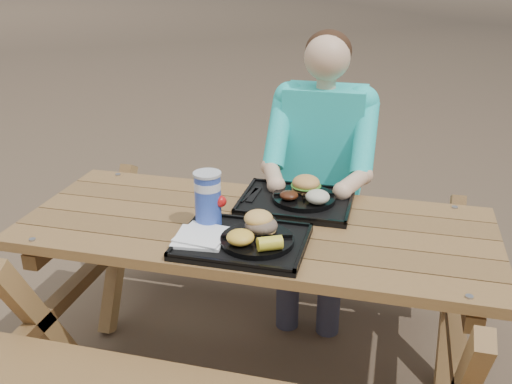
# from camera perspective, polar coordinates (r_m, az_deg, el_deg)

# --- Properties ---
(ground) EXTENTS (60.00, 60.00, 0.00)m
(ground) POSITION_cam_1_polar(r_m,az_deg,el_deg) (2.61, -0.00, -18.08)
(ground) COLOR #999999
(ground) RESTS_ON ground
(picnic_table) EXTENTS (1.80, 1.49, 0.75)m
(picnic_table) POSITION_cam_1_polar(r_m,az_deg,el_deg) (2.38, -0.00, -11.26)
(picnic_table) COLOR #999999
(picnic_table) RESTS_ON ground
(tray_near) EXTENTS (0.45, 0.35, 0.02)m
(tray_near) POSITION_cam_1_polar(r_m,az_deg,el_deg) (2.03, -1.36, -5.09)
(tray_near) COLOR black
(tray_near) RESTS_ON picnic_table
(tray_far) EXTENTS (0.45, 0.35, 0.02)m
(tray_far) POSITION_cam_1_polar(r_m,az_deg,el_deg) (2.35, 4.03, -1.06)
(tray_far) COLOR black
(tray_far) RESTS_ON picnic_table
(plate_near) EXTENTS (0.26, 0.26, 0.02)m
(plate_near) POSITION_cam_1_polar(r_m,az_deg,el_deg) (2.00, 0.12, -4.84)
(plate_near) COLOR black
(plate_near) RESTS_ON tray_near
(plate_far) EXTENTS (0.26, 0.26, 0.02)m
(plate_far) POSITION_cam_1_polar(r_m,az_deg,el_deg) (2.34, 4.81, -0.59)
(plate_far) COLOR black
(plate_far) RESTS_ON tray_far
(napkin_stack) EXTENTS (0.19, 0.19, 0.02)m
(napkin_stack) POSITION_cam_1_polar(r_m,az_deg,el_deg) (2.04, -5.63, -4.46)
(napkin_stack) COLOR white
(napkin_stack) RESTS_ON tray_near
(soda_cup) EXTENTS (0.10, 0.10, 0.20)m
(soda_cup) POSITION_cam_1_polar(r_m,az_deg,el_deg) (2.11, -4.82, -0.81)
(soda_cup) COLOR #1534A4
(soda_cup) RESTS_ON tray_near
(condiment_bbq) EXTENTS (0.04, 0.04, 0.03)m
(condiment_bbq) POSITION_cam_1_polar(r_m,az_deg,el_deg) (2.13, -0.47, -2.93)
(condiment_bbq) COLOR black
(condiment_bbq) RESTS_ON tray_near
(condiment_mustard) EXTENTS (0.05, 0.05, 0.03)m
(condiment_mustard) POSITION_cam_1_polar(r_m,az_deg,el_deg) (2.12, 1.31, -3.02)
(condiment_mustard) COLOR gold
(condiment_mustard) RESTS_ON tray_near
(sandwich) EXTENTS (0.11, 0.11, 0.11)m
(sandwich) POSITION_cam_1_polar(r_m,az_deg,el_deg) (2.02, 0.52, -2.47)
(sandwich) COLOR #F2B155
(sandwich) RESTS_ON plate_near
(mac_cheese) EXTENTS (0.10, 0.10, 0.05)m
(mac_cheese) POSITION_cam_1_polar(r_m,az_deg,el_deg) (1.95, -1.57, -4.55)
(mac_cheese) COLOR yellow
(mac_cheese) RESTS_ON plate_near
(corn_cob) EXTENTS (0.11, 0.11, 0.05)m
(corn_cob) POSITION_cam_1_polar(r_m,az_deg,el_deg) (1.91, 1.39, -5.16)
(corn_cob) COLOR yellow
(corn_cob) RESTS_ON plate_near
(cutlery_far) EXTENTS (0.03, 0.16, 0.01)m
(cutlery_far) POSITION_cam_1_polar(r_m,az_deg,el_deg) (2.38, -0.20, -0.28)
(cutlery_far) COLOR black
(cutlery_far) RESTS_ON tray_far
(burger) EXTENTS (0.12, 0.12, 0.10)m
(burger) POSITION_cam_1_polar(r_m,az_deg,el_deg) (2.37, 5.04, 1.26)
(burger) COLOR #D8974C
(burger) RESTS_ON plate_far
(baked_beans) EXTENTS (0.08, 0.08, 0.03)m
(baked_beans) POSITION_cam_1_polar(r_m,az_deg,el_deg) (2.30, 3.32, -0.33)
(baked_beans) COLOR #451D0D
(baked_beans) RESTS_ON plate_far
(potato_salad) EXTENTS (0.10, 0.10, 0.05)m
(potato_salad) POSITION_cam_1_polar(r_m,az_deg,el_deg) (2.27, 6.18, -0.48)
(potato_salad) COLOR beige
(potato_salad) RESTS_ON plate_far
(diner) EXTENTS (0.48, 0.84, 1.28)m
(diner) POSITION_cam_1_polar(r_m,az_deg,el_deg) (2.85, 6.55, 0.66)
(diner) COLOR #1B9FBE
(diner) RESTS_ON ground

